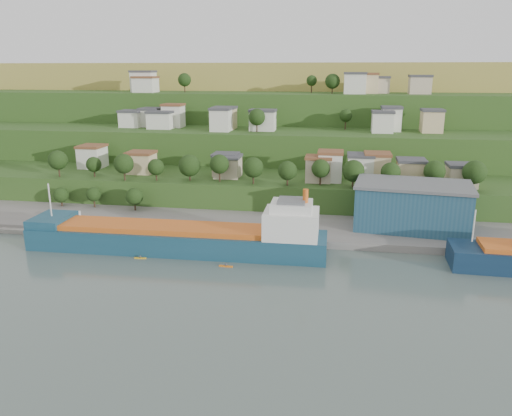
% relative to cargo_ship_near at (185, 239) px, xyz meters
% --- Properties ---
extents(ground, '(500.00, 500.00, 0.00)m').
position_rel_cargo_ship_near_xyz_m(ground, '(10.29, -7.63, -3.14)').
color(ground, '#44534D').
rests_on(ground, ground).
extents(quay, '(220.00, 26.00, 4.00)m').
position_rel_cargo_ship_near_xyz_m(quay, '(30.29, 20.37, -3.14)').
color(quay, slate).
rests_on(quay, ground).
extents(pebble_beach, '(40.00, 18.00, 2.40)m').
position_rel_cargo_ship_near_xyz_m(pebble_beach, '(-44.71, 14.37, -3.14)').
color(pebble_beach, slate).
rests_on(pebble_beach, ground).
extents(hillside, '(360.00, 211.13, 96.00)m').
position_rel_cargo_ship_near_xyz_m(hillside, '(10.30, 161.03, -3.05)').
color(hillside, '#284719').
rests_on(hillside, ground).
extents(cargo_ship_near, '(76.58, 12.98, 19.65)m').
position_rel_cargo_ship_near_xyz_m(cargo_ship_near, '(0.00, 0.00, 0.00)').
color(cargo_ship_near, '#143A4B').
rests_on(cargo_ship_near, ground).
extents(warehouse, '(33.13, 22.72, 12.80)m').
position_rel_cargo_ship_near_xyz_m(warehouse, '(58.39, 23.37, 5.30)').
color(warehouse, navy).
rests_on(warehouse, quay).
extents(caravan, '(7.00, 3.61, 3.13)m').
position_rel_cargo_ship_near_xyz_m(caravan, '(-40.62, 14.92, -0.37)').
color(caravan, white).
rests_on(caravan, pebble_beach).
extents(dinghy, '(3.73, 1.67, 0.72)m').
position_rel_cargo_ship_near_xyz_m(dinghy, '(-29.02, 13.04, -1.58)').
color(dinghy, silver).
rests_on(dinghy, pebble_beach).
extents(kayak_orange, '(3.36, 0.86, 0.83)m').
position_rel_cargo_ship_near_xyz_m(kayak_orange, '(12.46, -8.60, -2.89)').
color(kayak_orange, orange).
rests_on(kayak_orange, ground).
extents(kayak_yellow, '(2.98, 0.74, 0.74)m').
position_rel_cargo_ship_near_xyz_m(kayak_yellow, '(-9.53, -6.82, -2.92)').
color(kayak_yellow, gold).
rests_on(kayak_yellow, ground).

